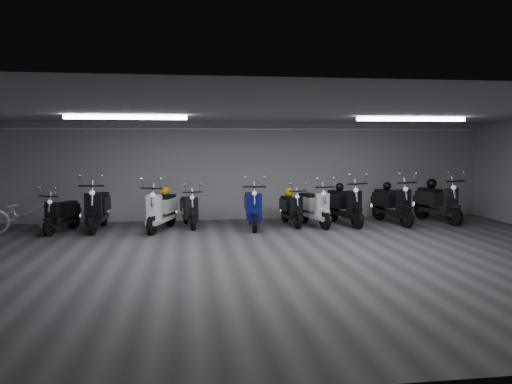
{
  "coord_description": "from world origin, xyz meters",
  "views": [
    {
      "loc": [
        -1.8,
        -9.16,
        2.25
      ],
      "look_at": [
        -0.18,
        2.5,
        1.05
      ],
      "focal_mm": 34.52,
      "sensor_mm": 36.0,
      "label": 1
    }
  ],
  "objects": [
    {
      "name": "conduit",
      "position": [
        0.0,
        4.92,
        2.62
      ],
      "size": [
        13.6,
        0.05,
        0.05
      ],
      "primitive_type": "cylinder",
      "rotation": [
        0.0,
        1.57,
        0.0
      ],
      "color": "white",
      "rests_on": "back_wall"
    },
    {
      "name": "fluor_strip_left",
      "position": [
        -3.0,
        1.0,
        2.74
      ],
      "size": [
        2.4,
        0.18,
        0.08
      ],
      "primitive_type": "cube",
      "color": "white",
      "rests_on": "ceiling"
    },
    {
      "name": "scooter_8",
      "position": [
        3.76,
        3.6,
        0.74
      ],
      "size": [
        1.03,
        2.07,
        1.47
      ],
      "primitive_type": null,
      "rotation": [
        0.0,
        0.0,
        0.19
      ],
      "color": "black",
      "rests_on": "floor"
    },
    {
      "name": "ceiling",
      "position": [
        0.0,
        0.0,
        2.8
      ],
      "size": [
        14.0,
        10.0,
        0.01
      ],
      "primitive_type": "cube",
      "color": "gray",
      "rests_on": "ground"
    },
    {
      "name": "floor",
      "position": [
        0.0,
        0.0,
        -0.01
      ],
      "size": [
        14.0,
        10.0,
        0.01
      ],
      "primitive_type": "cube",
      "color": "#3C3C3F",
      "rests_on": "ground"
    },
    {
      "name": "scooter_4",
      "position": [
        -0.14,
        3.45,
        0.71
      ],
      "size": [
        0.75,
        1.95,
        1.42
      ],
      "primitive_type": null,
      "rotation": [
        0.0,
        0.0,
        -0.06
      ],
      "color": "navy",
      "rests_on": "floor"
    },
    {
      "name": "scooter_2",
      "position": [
        -2.48,
        3.42,
        0.71
      ],
      "size": [
        1.21,
        2.0,
        1.41
      ],
      "primitive_type": null,
      "rotation": [
        0.0,
        0.0,
        -0.33
      ],
      "color": "white",
      "rests_on": "floor"
    },
    {
      "name": "bicycle",
      "position": [
        -5.84,
        3.53,
        0.6
      ],
      "size": [
        1.98,
        1.17,
        1.21
      ],
      "primitive_type": "imported",
      "rotation": [
        0.0,
        0.0,
        1.86
      ],
      "color": "silver",
      "rests_on": "floor"
    },
    {
      "name": "helmet_4",
      "position": [
        3.71,
        3.87,
        1.03
      ],
      "size": [
        0.23,
        0.23,
        0.23
      ],
      "primitive_type": "sphere",
      "color": "black",
      "rests_on": "scooter_8"
    },
    {
      "name": "fluor_strip_right",
      "position": [
        3.0,
        1.0,
        2.74
      ],
      "size": [
        2.4,
        0.18,
        0.08
      ],
      "primitive_type": "cube",
      "color": "white",
      "rests_on": "ceiling"
    },
    {
      "name": "scooter_6",
      "position": [
        1.53,
        3.55,
        0.68
      ],
      "size": [
        1.01,
        1.92,
        1.36
      ],
      "primitive_type": null,
      "rotation": [
        0.0,
        0.0,
        0.23
      ],
      "color": "silver",
      "rests_on": "floor"
    },
    {
      "name": "scooter_9",
      "position": [
        5.14,
        3.7,
        0.75
      ],
      "size": [
        1.1,
        2.11,
        1.5
      ],
      "primitive_type": null,
      "rotation": [
        0.0,
        0.0,
        0.22
      ],
      "color": "black",
      "rests_on": "floor"
    },
    {
      "name": "helmet_2",
      "position": [
        -2.39,
        3.67,
        0.99
      ],
      "size": [
        0.23,
        0.23,
        0.23
      ],
      "primitive_type": "sphere",
      "color": "orange",
      "rests_on": "scooter_2"
    },
    {
      "name": "helmet_1",
      "position": [
        2.34,
        3.87,
        1.02
      ],
      "size": [
        0.23,
        0.23,
        0.23
      ],
      "primitive_type": "sphere",
      "color": "black",
      "rests_on": "scooter_7"
    },
    {
      "name": "scooter_0",
      "position": [
        -4.92,
        3.46,
        0.6
      ],
      "size": [
        1.02,
        1.7,
        1.2
      ],
      "primitive_type": null,
      "rotation": [
        0.0,
        0.0,
        -0.32
      ],
      "color": "black",
      "rests_on": "floor"
    },
    {
      "name": "front_wall",
      "position": [
        0.0,
        -5.0,
        1.4
      ],
      "size": [
        14.0,
        0.01,
        2.8
      ],
      "primitive_type": "cube",
      "color": "#98989A",
      "rests_on": "ground"
    },
    {
      "name": "helmet_0",
      "position": [
        0.92,
        3.94,
        0.88
      ],
      "size": [
        0.24,
        0.24,
        0.24
      ],
      "primitive_type": "sphere",
      "color": "yellow",
      "rests_on": "scooter_5"
    },
    {
      "name": "scooter_1",
      "position": [
        -4.08,
        3.66,
        0.75
      ],
      "size": [
        0.73,
        2.02,
        1.49
      ],
      "primitive_type": null,
      "rotation": [
        0.0,
        0.0,
        -0.03
      ],
      "color": "black",
      "rests_on": "floor"
    },
    {
      "name": "back_wall",
      "position": [
        0.0,
        5.0,
        1.4
      ],
      "size": [
        14.0,
        0.01,
        2.8
      ],
      "primitive_type": "cube",
      "color": "#98989A",
      "rests_on": "ground"
    },
    {
      "name": "scooter_5",
      "position": [
        0.95,
        3.72,
        0.61
      ],
      "size": [
        0.72,
        1.69,
        1.22
      ],
      "primitive_type": null,
      "rotation": [
        0.0,
        0.0,
        0.11
      ],
      "color": "black",
      "rests_on": "floor"
    },
    {
      "name": "helmet_3",
      "position": [
        5.08,
        3.97,
        1.07
      ],
      "size": [
        0.28,
        0.28,
        0.28
      ],
      "primitive_type": "sphere",
      "color": "black",
      "rests_on": "scooter_9"
    },
    {
      "name": "scooter_3",
      "position": [
        -1.78,
        3.85,
        0.61
      ],
      "size": [
        0.81,
        1.71,
        1.22
      ],
      "primitive_type": null,
      "rotation": [
        0.0,
        0.0,
        0.16
      ],
      "color": "black",
      "rests_on": "floor"
    },
    {
      "name": "scooter_7",
      "position": [
        2.39,
        3.6,
        0.73
      ],
      "size": [
        1.06,
        2.05,
        1.46
      ],
      "primitive_type": null,
      "rotation": [
        0.0,
        0.0,
        0.22
      ],
      "color": "black",
      "rests_on": "floor"
    }
  ]
}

